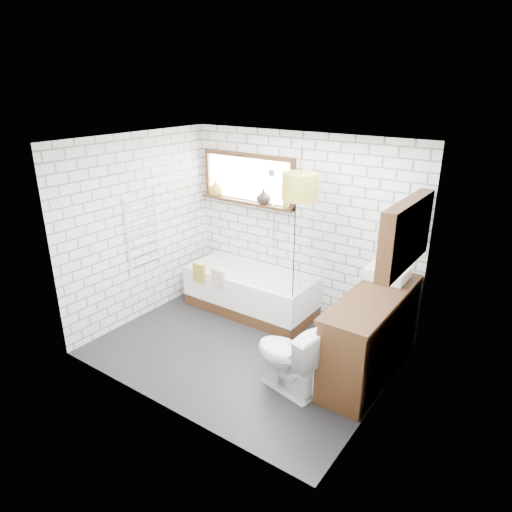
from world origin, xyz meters
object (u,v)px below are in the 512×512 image
Objects in this scene: vanity at (371,335)px; pendant at (300,186)px; toilet at (288,357)px; bathtub at (251,291)px; basin at (387,273)px.

vanity is 4.60× the size of pendant.
vanity is 0.98m from toilet.
vanity reaches higher than toilet.
toilet is 1.77m from pendant.
basin is at bearing 1.49° from bathtub.
toilet is at bearing -127.08° from vanity.
basin is at bearing 49.68° from pendant.
vanity is 1.82m from pendant.
basin reaches higher than bathtub.
bathtub is at bearing 146.52° from pendant.
bathtub is 2.28× the size of toilet.
toilet is at bearing -41.96° from bathtub.
basin is at bearing 96.84° from vanity.
basin is 1.22× the size of pendant.
basin is (-0.06, 0.50, 0.55)m from vanity.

